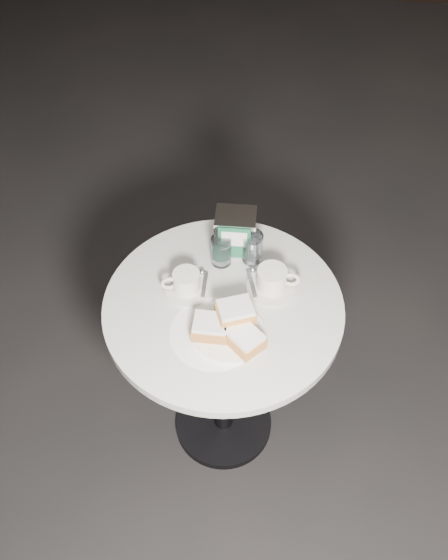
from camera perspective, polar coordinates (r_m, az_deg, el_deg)
ground at (r=2.43m, az=-0.05°, el=-13.06°), size 7.00×7.00×0.00m
cafe_table at (r=1.96m, az=-0.06°, el=-5.78°), size 0.70×0.70×0.74m
sugar_spill at (r=1.74m, az=-0.86°, el=-4.84°), size 0.33×0.33×0.00m
beignet_plate at (r=1.71m, az=0.54°, el=-4.43°), size 0.25×0.25×0.10m
coffee_cup_left at (r=1.82m, az=-3.48°, el=-0.28°), size 0.17×0.17×0.07m
coffee_cup_right at (r=1.82m, az=4.43°, el=-0.06°), size 0.16×0.15×0.08m
water_glass_left at (r=1.87m, az=-0.26°, el=2.69°), size 0.07×0.07×0.10m
water_glass_right at (r=1.88m, az=2.61°, el=2.97°), size 0.08×0.08×0.10m
napkin_dispenser at (r=1.89m, az=1.05°, el=4.38°), size 0.12×0.11×0.14m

